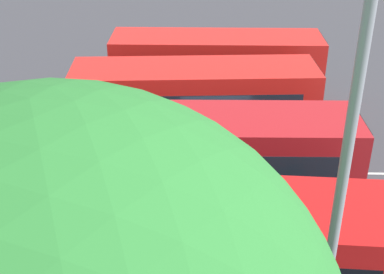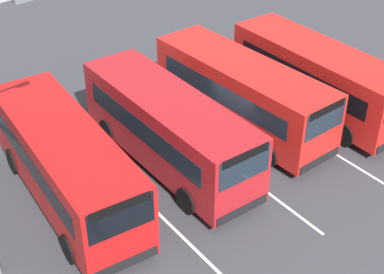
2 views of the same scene
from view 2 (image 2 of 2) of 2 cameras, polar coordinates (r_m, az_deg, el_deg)
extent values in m
plane|color=#38383D|center=(24.20, 1.97, -1.35)|extent=(65.09, 65.09, 0.00)
cube|color=red|center=(21.00, -12.57, -2.53)|extent=(9.28, 3.25, 2.76)
cube|color=black|center=(17.19, -7.20, -8.04)|extent=(0.30, 2.22, 1.16)
cube|color=black|center=(21.14, -9.61, -0.77)|extent=(7.63, 0.70, 0.88)
cube|color=black|center=(20.54, -15.85, -2.83)|extent=(7.63, 0.70, 0.88)
cube|color=black|center=(16.88, -7.27, -6.91)|extent=(0.26, 2.02, 0.32)
cube|color=black|center=(18.48, -6.74, -12.51)|extent=(0.29, 2.32, 0.36)
cylinder|color=black|center=(19.96, -5.76, -8.48)|extent=(1.07, 0.36, 1.05)
cylinder|color=black|center=(19.33, -12.19, -10.90)|extent=(1.07, 0.36, 1.05)
cylinder|color=black|center=(24.28, -12.18, -0.55)|extent=(1.07, 0.36, 1.05)
cylinder|color=black|center=(23.78, -17.52, -2.29)|extent=(1.07, 0.36, 1.05)
cube|color=#AD191E|center=(22.49, -2.40, 1.01)|extent=(9.14, 2.64, 2.76)
cube|color=#19232D|center=(19.14, 5.24, -2.96)|extent=(0.15, 2.22, 1.16)
cube|color=#19232D|center=(22.93, 0.13, 2.69)|extent=(7.65, 0.18, 0.88)
cube|color=#19232D|center=(21.76, -5.09, 0.70)|extent=(7.65, 0.18, 0.88)
cube|color=black|center=(18.86, 5.35, -1.87)|extent=(0.13, 2.02, 0.32)
cube|color=black|center=(20.31, 5.02, -7.32)|extent=(0.13, 2.32, 0.36)
cylinder|color=black|center=(21.91, 4.62, -3.99)|extent=(1.05, 0.29, 1.05)
cylinder|color=black|center=(20.72, -0.48, -6.40)|extent=(1.05, 0.29, 1.05)
cylinder|color=black|center=(25.78, -3.80, 2.36)|extent=(1.05, 0.29, 1.05)
cylinder|color=black|center=(24.77, -8.45, 0.63)|extent=(1.05, 0.29, 1.05)
cube|color=red|center=(25.04, 5.05, 4.53)|extent=(9.19, 2.84, 2.76)
cube|color=#19232D|center=(22.13, 13.21, 1.73)|extent=(0.20, 2.22, 1.16)
cube|color=#19232D|center=(25.67, 7.10, 6.00)|extent=(7.65, 0.34, 0.88)
cube|color=#19232D|center=(24.13, 2.96, 4.33)|extent=(7.65, 0.34, 0.88)
cube|color=black|center=(21.89, 13.40, 2.72)|extent=(0.17, 2.02, 0.32)
cube|color=black|center=(23.15, 12.67, -2.31)|extent=(0.18, 2.32, 0.36)
cylinder|color=black|center=(24.79, 11.57, 0.30)|extent=(1.06, 0.32, 1.05)
cylinder|color=black|center=(23.24, 7.70, -1.75)|extent=(1.06, 0.32, 1.05)
cylinder|color=black|center=(28.21, 2.63, 5.33)|extent=(1.06, 0.32, 1.05)
cylinder|color=black|center=(26.85, -1.23, 3.81)|extent=(1.06, 0.32, 1.05)
cube|color=red|center=(26.91, 12.52, 5.99)|extent=(9.16, 2.73, 2.76)
cube|color=black|center=(27.62, 14.37, 7.25)|extent=(7.65, 0.25, 0.88)
cube|color=black|center=(25.93, 10.74, 5.95)|extent=(7.65, 0.25, 0.88)
cylinder|color=black|center=(26.81, 18.46, 1.88)|extent=(1.05, 0.30, 1.05)
cylinder|color=black|center=(25.11, 15.10, 0.23)|extent=(1.05, 0.30, 1.05)
cylinder|color=black|center=(29.99, 9.79, 6.66)|extent=(1.05, 0.30, 1.05)
cylinder|color=black|center=(28.48, 6.31, 5.44)|extent=(1.05, 0.30, 1.05)
cube|color=silver|center=(22.33, -6.22, -4.95)|extent=(12.84, 0.35, 0.01)
cube|color=silver|center=(24.20, 1.97, -1.35)|extent=(12.84, 0.35, 0.01)
cube|color=silver|center=(26.56, 8.83, 1.71)|extent=(12.84, 0.35, 0.01)
camera|label=1|loc=(16.93, -48.17, 9.38)|focal=49.41mm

